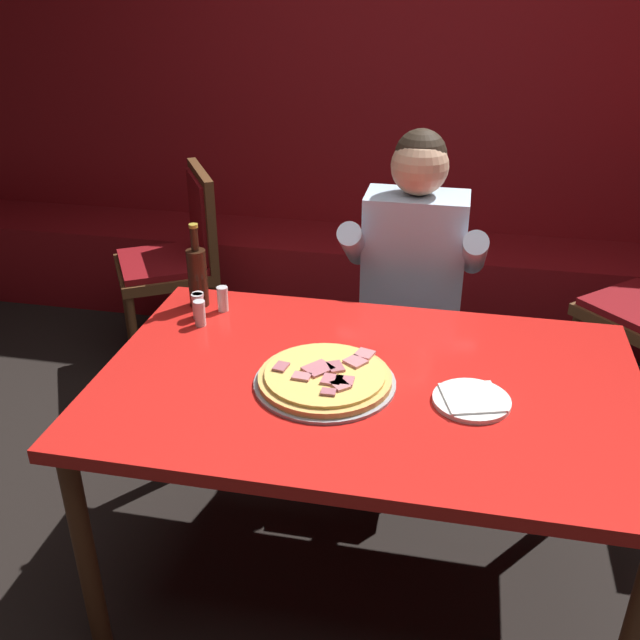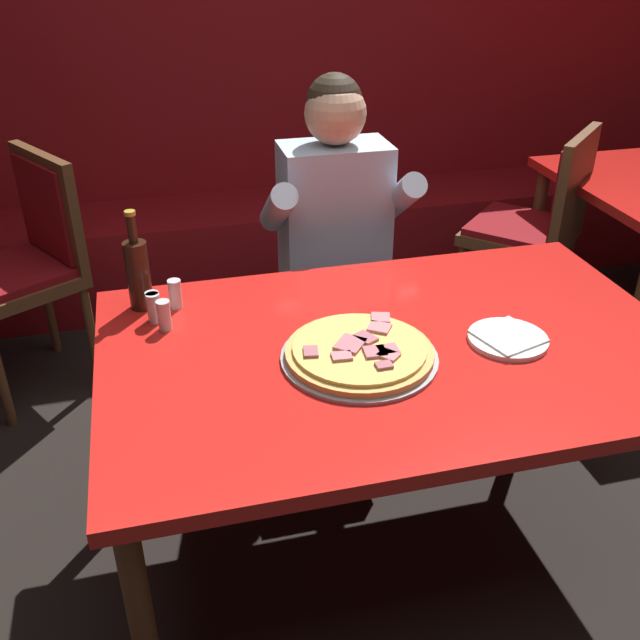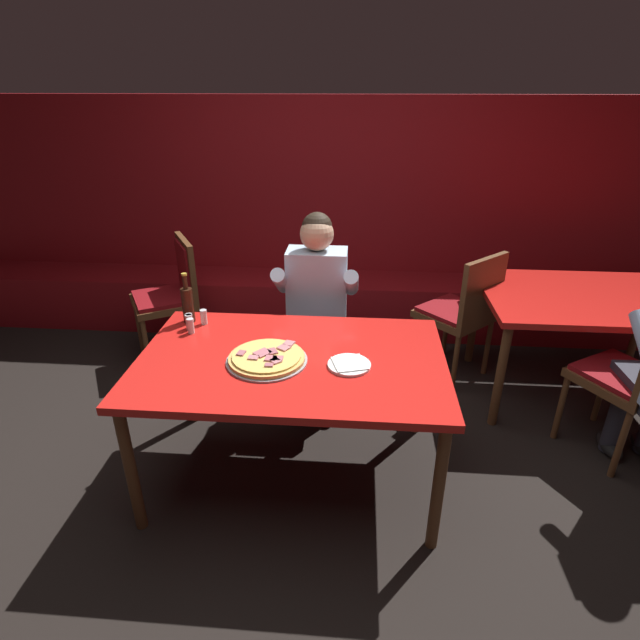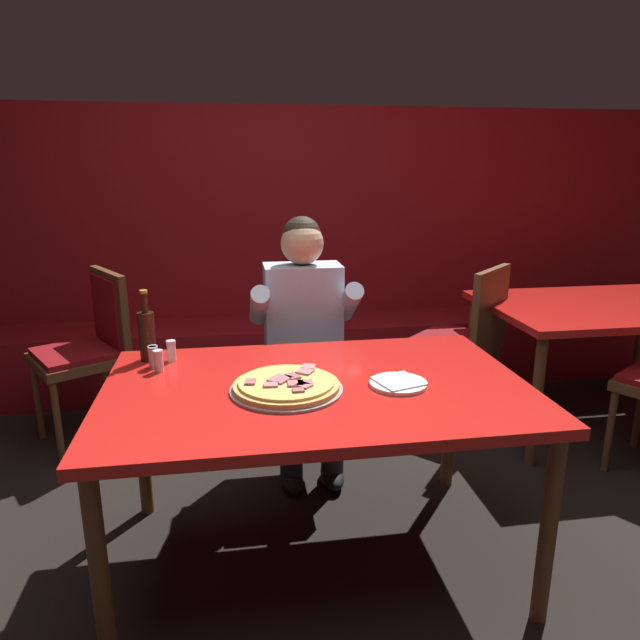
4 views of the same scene
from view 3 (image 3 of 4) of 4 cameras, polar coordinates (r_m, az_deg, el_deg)
The scene contains 16 objects.
ground_plane at distance 2.94m, azimuth -2.91°, elevation -16.95°, with size 24.00×24.00×0.00m, color black.
booth_wall_panel at distance 4.46m, azimuth 0.41°, elevation 12.14°, with size 6.80×0.16×1.90m, color maroon.
booth_bench at distance 4.39m, azimuth 0.07°, elevation 1.97°, with size 6.46×0.48×0.46m, color maroon.
main_dining_table at distance 2.54m, azimuth -3.25°, elevation -5.60°, with size 1.53×0.98×0.74m.
pizza at distance 2.47m, azimuth -6.09°, elevation -4.35°, with size 0.40×0.40×0.05m.
plate_white_paper at distance 2.42m, azimuth 3.36°, elevation -5.11°, with size 0.21×0.21×0.02m.
beer_bottle at distance 2.92m, azimuth -14.89°, elevation 1.82°, with size 0.07×0.07×0.29m.
shaker_red_pepper_flakes at distance 2.85m, azimuth -14.73°, elevation -0.29°, with size 0.04×0.04×0.09m.
shaker_parmesan at distance 2.89m, azimuth -13.13°, elevation 0.27°, with size 0.04×0.04×0.09m.
shaker_black_pepper at distance 2.80m, azimuth -14.55°, elevation -0.74°, with size 0.04×0.04×0.09m.
shaker_oregano at distance 2.86m, azimuth -14.69°, elevation -0.20°, with size 0.04×0.04×0.09m.
diner_seated_blue_shirt at distance 3.17m, azimuth -0.47°, elevation 1.75°, with size 0.53×0.53×1.27m.
dining_chair_far_right at distance 3.64m, azimuth 16.19°, elevation 1.40°, with size 0.62×0.62×0.95m.
dining_chair_near_right at distance 3.92m, azimuth -16.49°, elevation 3.26°, with size 0.60×0.60×0.95m.
dining_chair_near_left at distance 3.24m, azimuth 32.59°, elevation -5.20°, with size 0.61×0.61×0.93m.
background_dining_table at distance 3.68m, azimuth 28.18°, elevation 1.41°, with size 1.32×0.93×0.74m.
Camera 3 is at (0.32, -2.15, 1.99)m, focal length 28.00 mm.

